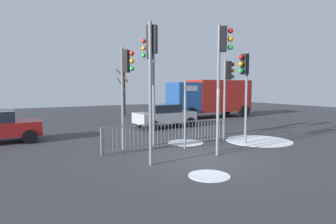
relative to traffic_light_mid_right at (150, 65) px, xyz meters
The scene contains 15 objects.
ground_plane 4.63m from the traffic_light_mid_right, 79.72° to the right, with size 60.00×60.00×0.00m, color #38383D.
traffic_light_mid_right is the anchor object (origin of this frame).
traffic_light_foreground_right 4.17m from the traffic_light_mid_right, ahead, with size 0.55×0.37×3.92m.
traffic_light_rear_left 3.12m from the traffic_light_mid_right, 116.42° to the right, with size 0.47×0.46×4.66m.
traffic_light_mid_left 1.34m from the traffic_light_mid_right, 168.64° to the right, with size 0.47×0.47×4.15m.
traffic_light_foreground_left 3.34m from the traffic_light_mid_right, 64.82° to the right, with size 0.50×0.44×4.86m.
traffic_light_rear_right 4.21m from the traffic_light_mid_right, 25.90° to the right, with size 0.57×0.34×4.12m.
direction_sign_post 2.50m from the traffic_light_mid_right, 54.18° to the right, with size 0.78×0.21×2.87m.
pedestrian_guard_railing 3.08m from the traffic_light_mid_right, 54.88° to the right, with size 6.12×0.10×1.07m.
car_silver_trailing 6.24m from the traffic_light_mid_right, 53.67° to the left, with size 3.83×1.98×1.47m.
delivery_truck 12.60m from the traffic_light_mid_right, 38.99° to the left, with size 7.18×3.08×3.10m.
bare_tree_left 13.36m from the traffic_light_mid_right, 72.83° to the left, with size 1.04×0.93×4.07m.
snow_patch_kerb 3.86m from the traffic_light_mid_right, 11.05° to the right, with size 1.64×1.64×0.01m, color white.
snow_patch_island 5.96m from the traffic_light_mid_right, 96.90° to the right, with size 1.22×1.22×0.01m, color white.
snow_patch_verge 6.25m from the traffic_light_mid_right, 19.29° to the right, with size 3.08×3.08×0.01m, color white.
Camera 1 is at (-6.39, -8.30, 2.59)m, focal length 31.24 mm.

